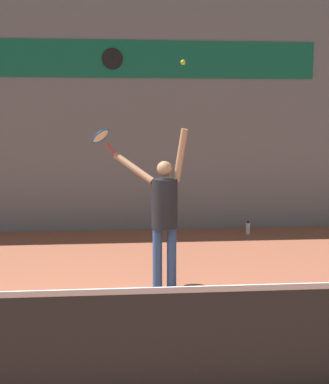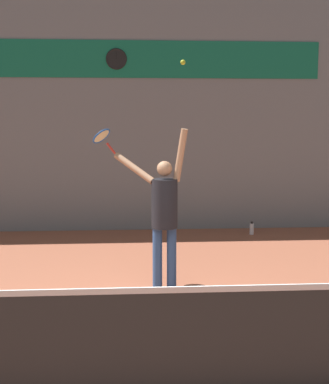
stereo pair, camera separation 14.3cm
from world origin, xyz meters
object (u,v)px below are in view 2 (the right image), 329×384
tennis_ball (183,62)px  tennis_racket (102,137)px  scoreboard_clock (116,59)px  water_bottle (252,229)px  tennis_player (164,210)px

tennis_ball → tennis_racket: bearing=148.4°
tennis_racket → scoreboard_clock: bearing=87.6°
scoreboard_clock → tennis_ball: size_ratio=6.60×
tennis_racket → water_bottle: bearing=45.3°
tennis_racket → water_bottle: (2.85, 2.87, -1.93)m
tennis_player → water_bottle: size_ratio=8.21×
scoreboard_clock → water_bottle: (2.70, -0.62, -3.41)m
scoreboard_clock → tennis_ball: scoreboard_clock is taller
tennis_racket → water_bottle: 4.48m
scoreboard_clock → tennis_player: scoreboard_clock is taller
tennis_player → tennis_racket: bearing=148.1°
tennis_player → tennis_ball: tennis_ball is taller
tennis_player → tennis_ball: bearing=-30.4°
tennis_player → tennis_ball: (0.24, -0.14, 1.93)m
tennis_ball → tennis_player: bearing=149.6°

